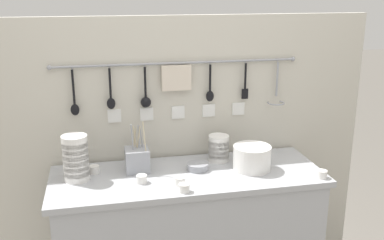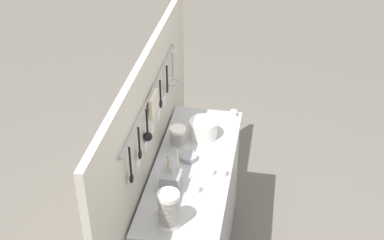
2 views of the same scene
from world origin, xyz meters
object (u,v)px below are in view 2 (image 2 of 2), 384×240
plate_stack (203,129)px  cup_beside_plates (161,210)px  steel_mixing_bowl (189,157)px  cup_edge_far (211,172)px  bowl_stack_nested_right (169,209)px  bowl_stack_tall_left (178,137)px  cup_front_right (223,172)px  cutlery_caddy (171,181)px  cup_by_caddy (196,189)px  cup_front_left (234,113)px

plate_stack → cup_beside_plates: plate_stack is taller
steel_mixing_bowl → cup_edge_far: size_ratio=2.17×
bowl_stack_nested_right → cup_edge_far: bearing=-18.9°
bowl_stack_nested_right → steel_mixing_bowl: size_ratio=2.06×
plate_stack → bowl_stack_nested_right: bearing=176.5°
bowl_stack_tall_left → steel_mixing_bowl: 0.18m
cup_front_right → cup_beside_plates: 0.51m
cutlery_caddy → cup_beside_plates: cutlery_caddy is taller
cup_by_caddy → cup_front_left: same height
bowl_stack_nested_right → cup_edge_far: size_ratio=4.47×
cup_beside_plates → cup_front_right: bearing=-37.6°
cup_front_left → cup_edge_far: bearing=174.4°
cup_beside_plates → cup_edge_far: bearing=-30.1°
bowl_stack_tall_left → cup_edge_far: bearing=-135.3°
bowl_stack_nested_right → steel_mixing_bowl: bearing=-0.1°
bowl_stack_nested_right → cup_front_left: (1.18, -0.23, -0.09)m
bowl_stack_nested_right → plate_stack: (0.88, -0.05, -0.05)m
steel_mixing_bowl → cup_edge_far: (-0.13, -0.16, 0.00)m
cutlery_caddy → cup_by_caddy: size_ratio=5.32×
bowl_stack_tall_left → cup_front_left: size_ratio=2.80×
cutlery_caddy → cup_front_left: 0.93m
bowl_stack_tall_left → cup_by_caddy: size_ratio=2.80×
steel_mixing_bowl → bowl_stack_tall_left: bearing=35.6°
cutlery_caddy → cup_beside_plates: bearing=176.3°
cup_front_left → bowl_stack_nested_right: bearing=168.8°
cup_front_left → cup_edge_far: (-0.70, 0.07, 0.00)m
cup_by_caddy → cup_edge_far: same height
bowl_stack_nested_right → cup_by_caddy: 0.34m
bowl_stack_nested_right → cup_beside_plates: size_ratio=4.47×
bowl_stack_nested_right → cup_edge_far: 0.52m
cup_beside_plates → cup_by_caddy: bearing=-37.0°
cup_edge_far → cup_front_left: bearing=-5.6°
plate_stack → cup_by_caddy: size_ratio=3.81×
cutlery_caddy → cup_front_left: cutlery_caddy is taller
steel_mixing_bowl → cutlery_caddy: size_ratio=0.41×
bowl_stack_nested_right → cup_front_left: bowl_stack_nested_right is taller
bowl_stack_nested_right → cup_beside_plates: bearing=38.3°
cutlery_caddy → cup_front_right: size_ratio=5.32×
cup_edge_far → cup_beside_plates: bearing=149.9°
bowl_stack_nested_right → cup_beside_plates: bowl_stack_nested_right is taller
cup_front_right → cup_edge_far: bearing=94.0°
bowl_stack_tall_left → cup_by_caddy: 0.49m
steel_mixing_bowl → cup_by_caddy: bearing=-161.5°
steel_mixing_bowl → cup_front_left: 0.62m
cutlery_caddy → steel_mixing_bowl: bearing=-9.9°
bowl_stack_tall_left → plate_stack: bearing=-48.1°
bowl_stack_tall_left → cup_front_left: (0.44, -0.33, -0.05)m
steel_mixing_bowl → cup_by_caddy: 0.32m
plate_stack → cutlery_caddy: cutlery_caddy is taller
bowl_stack_tall_left → cup_edge_far: 0.38m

